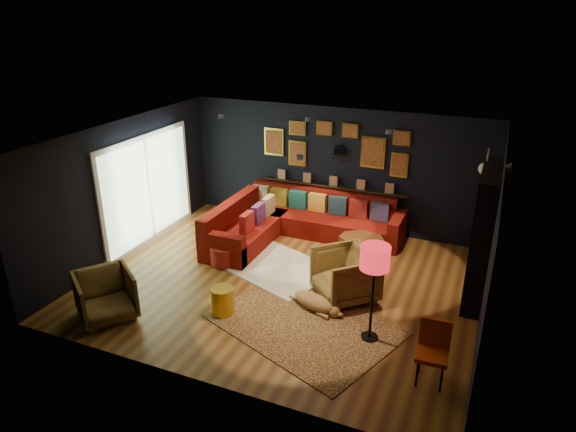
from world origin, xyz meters
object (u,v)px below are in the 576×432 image
at_px(sectional, 291,223).
at_px(armchair_right, 345,273).
at_px(pouf, 224,254).
at_px(dog, 314,299).
at_px(gold_stool, 223,301).
at_px(floor_lamp, 375,262).
at_px(armchair_left, 105,294).
at_px(coffee_table, 361,241).
at_px(orange_chair, 433,347).

relative_size(sectional, armchair_right, 3.67).
distance_m(pouf, dog, 2.22).
xyz_separation_m(gold_stool, floor_lamp, (2.30, 0.26, 1.03)).
bearing_deg(pouf, armchair_right, -6.15).
height_order(pouf, floor_lamp, floor_lamp).
distance_m(armchair_left, gold_stool, 1.80).
bearing_deg(gold_stool, sectional, 92.14).
height_order(coffee_table, orange_chair, orange_chair).
distance_m(sectional, dog, 2.76).
height_order(orange_chair, dog, orange_chair).
relative_size(armchair_left, orange_chair, 0.99).
height_order(coffee_table, armchair_right, armchair_right).
bearing_deg(pouf, armchair_left, -109.52).
bearing_deg(sectional, armchair_right, -46.93).
relative_size(armchair_left, floor_lamp, 0.56).
distance_m(gold_stool, orange_chair, 3.27).
distance_m(pouf, gold_stool, 1.67).
height_order(pouf, orange_chair, orange_chair).
distance_m(coffee_table, pouf, 2.59).
bearing_deg(coffee_table, gold_stool, -119.48).
distance_m(sectional, coffee_table, 1.67).
relative_size(sectional, dog, 3.30).
relative_size(coffee_table, pouf, 1.84).
bearing_deg(orange_chair, armchair_right, 135.11).
distance_m(pouf, armchair_right, 2.45).
xyz_separation_m(sectional, coffee_table, (1.61, -0.42, 0.05)).
bearing_deg(gold_stool, coffee_table, 60.52).
relative_size(pouf, dog, 0.51).
bearing_deg(pouf, orange_chair, -23.29).
distance_m(sectional, armchair_left, 4.14).
distance_m(sectional, armchair_right, 2.55).
bearing_deg(sectional, orange_chair, -44.83).
bearing_deg(sectional, coffee_table, -14.46).
xyz_separation_m(pouf, orange_chair, (4.05, -1.74, 0.30)).
height_order(armchair_left, armchair_right, armchair_right).
bearing_deg(sectional, dog, -59.76).
bearing_deg(gold_stool, dog, 28.17).
height_order(coffee_table, armchair_left, armchair_left).
height_order(gold_stool, orange_chair, orange_chair).
bearing_deg(coffee_table, dog, -96.48).
bearing_deg(orange_chair, sectional, 132.67).
height_order(armchair_left, floor_lamp, floor_lamp).
relative_size(sectional, pouf, 6.44).
bearing_deg(armchair_left, floor_lamp, -38.67).
height_order(coffee_table, dog, coffee_table).
distance_m(orange_chair, floor_lamp, 1.33).
relative_size(armchair_left, dog, 0.81).
xyz_separation_m(armchair_left, floor_lamp, (3.90, 1.05, 0.84)).
bearing_deg(floor_lamp, gold_stool, -173.51).
relative_size(gold_stool, floor_lamp, 0.30).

